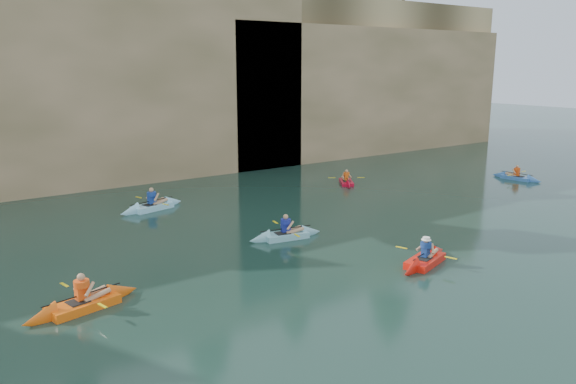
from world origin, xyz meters
TOP-DOWN VIEW (x-y plane):
  - ground at (0.00, 0.00)m, footprint 160.00×160.00m
  - cliff at (0.00, 30.00)m, footprint 70.00×16.00m
  - cliff_slab_center at (2.00, 22.60)m, footprint 24.00×2.40m
  - cliff_slab_east at (22.00, 22.60)m, footprint 26.00×2.40m
  - sea_cave_center at (-4.00, 21.95)m, footprint 3.50×1.00m
  - sea_cave_east at (10.00, 21.95)m, footprint 5.00×1.00m
  - main_kayaker at (5.82, 3.02)m, footprint 3.34×2.14m
  - kayaker_orange at (-4.95, 6.11)m, footprint 3.57×2.55m
  - kayaker_ltblue_near at (3.54, 8.23)m, footprint 3.21×2.41m
  - kayaker_red_far at (12.39, 14.78)m, footprint 2.12×2.77m
  - kayaker_ltblue_mid at (0.92, 15.66)m, footprint 3.57×2.54m
  - kayaker_blue_east at (21.67, 9.87)m, footprint 2.18×3.14m

SIDE VIEW (x-z plane):
  - ground at x=0.00m, z-range 0.00..0.00m
  - kayaker_red_far at x=12.39m, z-range -0.40..0.66m
  - kayaker_blue_east at x=21.67m, z-range -0.41..0.68m
  - kayaker_ltblue_near at x=3.54m, z-range -0.47..0.77m
  - main_kayaker at x=5.82m, z-range -0.44..0.77m
  - kayaker_orange at x=-4.95m, z-range -0.50..0.83m
  - kayaker_ltblue_mid at x=0.92m, z-range -0.50..0.83m
  - sea_cave_center at x=-4.00m, z-range 0.00..3.20m
  - sea_cave_east at x=10.00m, z-range 0.00..4.50m
  - cliff_slab_east at x=22.00m, z-range 0.00..9.84m
  - cliff_slab_center at x=2.00m, z-range 0.00..11.40m
  - cliff at x=0.00m, z-range 0.00..12.00m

